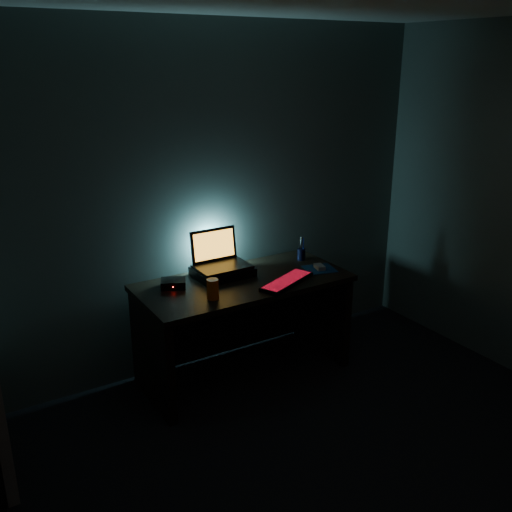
{
  "coord_description": "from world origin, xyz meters",
  "views": [
    {
      "loc": [
        -1.88,
        -1.62,
        2.23
      ],
      "look_at": [
        0.07,
        1.57,
        0.93
      ],
      "focal_mm": 40.0,
      "sensor_mm": 36.0,
      "label": 1
    }
  ],
  "objects_px": {
    "pen_cup": "(301,254)",
    "router": "(173,283)",
    "laptop": "(219,258)",
    "keyboard": "(287,282)",
    "mouse": "(320,267)",
    "juice_glass": "(213,289)"
  },
  "relations": [
    {
      "from": "pen_cup",
      "to": "mouse",
      "type": "bearing_deg",
      "value": -91.6
    },
    {
      "from": "keyboard",
      "to": "router",
      "type": "height_order",
      "value": "router"
    },
    {
      "from": "laptop",
      "to": "mouse",
      "type": "bearing_deg",
      "value": -25.03
    },
    {
      "from": "keyboard",
      "to": "router",
      "type": "xyz_separation_m",
      "value": [
        -0.7,
        0.35,
        0.01
      ]
    },
    {
      "from": "mouse",
      "to": "router",
      "type": "distance_m",
      "value": 1.09
    },
    {
      "from": "pen_cup",
      "to": "router",
      "type": "xyz_separation_m",
      "value": [
        -1.07,
        -0.0,
        -0.02
      ]
    },
    {
      "from": "keyboard",
      "to": "pen_cup",
      "type": "height_order",
      "value": "pen_cup"
    },
    {
      "from": "mouse",
      "to": "pen_cup",
      "type": "relative_size",
      "value": 1.08
    },
    {
      "from": "keyboard",
      "to": "juice_glass",
      "type": "bearing_deg",
      "value": 153.14
    },
    {
      "from": "laptop",
      "to": "juice_glass",
      "type": "xyz_separation_m",
      "value": [
        -0.25,
        -0.39,
        -0.05
      ]
    },
    {
      "from": "laptop",
      "to": "juice_glass",
      "type": "relative_size",
      "value": 2.83
    },
    {
      "from": "laptop",
      "to": "keyboard",
      "type": "relative_size",
      "value": 0.78
    },
    {
      "from": "laptop",
      "to": "pen_cup",
      "type": "xyz_separation_m",
      "value": [
        0.68,
        -0.07,
        -0.08
      ]
    },
    {
      "from": "keyboard",
      "to": "mouse",
      "type": "relative_size",
      "value": 5.09
    },
    {
      "from": "mouse",
      "to": "pen_cup",
      "type": "distance_m",
      "value": 0.24
    },
    {
      "from": "laptop",
      "to": "keyboard",
      "type": "bearing_deg",
      "value": -53.87
    },
    {
      "from": "mouse",
      "to": "pen_cup",
      "type": "bearing_deg",
      "value": 102.14
    },
    {
      "from": "laptop",
      "to": "keyboard",
      "type": "distance_m",
      "value": 0.53
    },
    {
      "from": "pen_cup",
      "to": "router",
      "type": "relative_size",
      "value": 0.43
    },
    {
      "from": "pen_cup",
      "to": "router",
      "type": "distance_m",
      "value": 1.07
    },
    {
      "from": "keyboard",
      "to": "mouse",
      "type": "bearing_deg",
      "value": -7.33
    },
    {
      "from": "laptop",
      "to": "pen_cup",
      "type": "height_order",
      "value": "laptop"
    }
  ]
}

